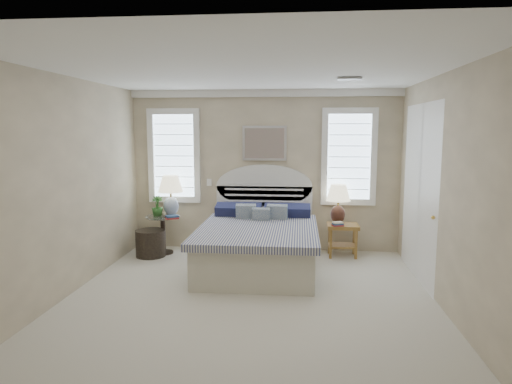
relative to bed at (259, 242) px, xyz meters
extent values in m
cube|color=beige|center=(0.00, -1.46, -0.39)|extent=(4.50, 5.00, 0.01)
cube|color=white|center=(0.00, -1.46, 2.31)|extent=(4.50, 5.00, 0.01)
cube|color=tan|center=(0.00, 1.04, 0.96)|extent=(4.50, 0.02, 2.70)
cube|color=tan|center=(-2.25, -1.46, 0.96)|extent=(0.02, 5.00, 2.70)
cube|color=tan|center=(2.25, -1.46, 0.96)|extent=(0.02, 5.00, 2.70)
cube|color=white|center=(0.00, 1.00, 2.25)|extent=(4.50, 0.08, 0.12)
cube|color=#B2B2B2|center=(1.20, -0.66, 2.29)|extent=(0.30, 0.20, 0.02)
cube|color=white|center=(-0.95, 1.03, 0.76)|extent=(0.08, 0.01, 0.12)
cube|color=silver|center=(-1.55, 1.02, 1.21)|extent=(0.90, 0.06, 1.60)
cube|color=silver|center=(1.40, 1.02, 1.21)|extent=(0.90, 0.06, 1.60)
cube|color=silver|center=(0.00, 1.00, 1.43)|extent=(0.74, 0.04, 0.58)
cube|color=white|center=(2.23, -0.26, 0.81)|extent=(0.02, 1.80, 2.40)
cube|color=beige|center=(0.00, -0.13, -0.11)|extent=(1.60, 2.10, 0.55)
cube|color=navy|center=(0.00, -0.18, 0.20)|extent=(1.72, 2.15, 0.10)
cube|color=white|center=(0.00, 0.98, 0.16)|extent=(1.62, 0.08, 1.10)
cube|color=#1C1F47|center=(-0.40, 0.70, 0.34)|extent=(0.75, 0.31, 0.23)
cube|color=#1C1F47|center=(0.40, 0.70, 0.34)|extent=(0.75, 0.31, 0.23)
cube|color=#395782|center=(-0.25, 0.47, 0.32)|extent=(0.33, 0.20, 0.34)
cube|color=#395782|center=(0.25, 0.47, 0.32)|extent=(0.33, 0.20, 0.34)
cube|color=#395782|center=(0.00, 0.37, 0.30)|extent=(0.28, 0.14, 0.29)
cylinder|color=black|center=(-1.65, 0.59, -0.37)|extent=(0.32, 0.32, 0.03)
cylinder|color=black|center=(-1.65, 0.59, -0.09)|extent=(0.08, 0.08, 0.60)
cylinder|color=silver|center=(-1.65, 0.59, 0.23)|extent=(0.56, 0.56, 0.02)
cube|color=olive|center=(1.30, 0.69, 0.11)|extent=(0.50, 0.40, 0.06)
cube|color=olive|center=(1.30, 0.69, -0.21)|extent=(0.44, 0.34, 0.03)
cube|color=olive|center=(1.10, 0.54, -0.15)|extent=(0.04, 0.04, 0.47)
cube|color=olive|center=(1.10, 0.84, -0.15)|extent=(0.04, 0.04, 0.47)
cube|color=olive|center=(1.50, 0.54, -0.15)|extent=(0.04, 0.04, 0.47)
cube|color=olive|center=(1.50, 0.84, -0.15)|extent=(0.04, 0.04, 0.47)
cylinder|color=black|center=(-1.80, 0.40, -0.17)|extent=(0.60, 0.60, 0.43)
cylinder|color=silver|center=(-1.54, 0.71, 0.26)|extent=(0.17, 0.17, 0.03)
ellipsoid|color=silver|center=(-1.54, 0.71, 0.39)|extent=(0.31, 0.31, 0.31)
cylinder|color=gold|center=(-1.54, 0.71, 0.59)|extent=(0.04, 0.04, 0.11)
cylinder|color=black|center=(1.22, 0.79, 0.16)|extent=(0.16, 0.16, 0.03)
ellipsoid|color=black|center=(1.22, 0.79, 0.29)|extent=(0.30, 0.30, 0.30)
cylinder|color=gold|center=(1.22, 0.79, 0.47)|extent=(0.04, 0.04, 0.11)
imported|color=#316A2A|center=(-1.74, 0.60, 0.41)|extent=(0.24, 0.24, 0.33)
cube|color=maroon|center=(-1.43, 0.38, 0.26)|extent=(0.25, 0.22, 0.03)
cube|color=navy|center=(-1.43, 0.38, 0.29)|extent=(0.23, 0.21, 0.03)
cube|color=maroon|center=(1.21, 0.55, 0.16)|extent=(0.20, 0.18, 0.02)
cube|color=navy|center=(1.21, 0.55, 0.18)|extent=(0.19, 0.17, 0.02)
cube|color=#ECE4C2|center=(1.21, 0.55, 0.20)|extent=(0.18, 0.16, 0.02)
camera|label=1|loc=(0.59, -6.62, 1.67)|focal=32.00mm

